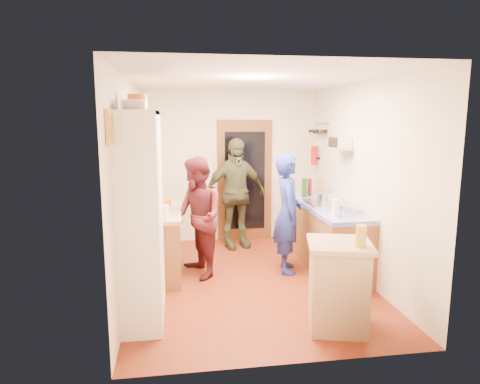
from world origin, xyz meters
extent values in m
cube|color=maroon|center=(0.00, 0.00, -0.01)|extent=(3.00, 4.00, 0.02)
cube|color=silver|center=(0.00, 0.00, 2.61)|extent=(3.00, 4.00, 0.02)
cube|color=silver|center=(0.00, 2.01, 1.30)|extent=(3.00, 0.02, 2.60)
cube|color=silver|center=(0.00, -2.01, 1.30)|extent=(3.00, 0.02, 2.60)
cube|color=silver|center=(-1.51, 0.00, 1.30)|extent=(0.02, 4.00, 2.60)
cube|color=silver|center=(1.51, 0.00, 1.30)|extent=(0.02, 4.00, 2.60)
cube|color=brown|center=(0.25, 1.97, 1.05)|extent=(0.95, 0.06, 2.10)
cube|color=black|center=(0.25, 1.94, 1.05)|extent=(0.70, 0.02, 1.70)
cube|color=white|center=(-1.30, -0.80, 1.10)|extent=(0.40, 1.20, 2.20)
cube|color=white|center=(-1.30, -0.80, 2.18)|extent=(0.40, 1.14, 0.04)
cylinder|color=white|center=(-1.30, -1.05, 2.25)|extent=(0.24, 0.24, 0.10)
cylinder|color=orange|center=(-1.30, -0.78, 2.28)|extent=(0.20, 0.20, 0.16)
cylinder|color=orange|center=(-1.30, -0.43, 2.28)|extent=(0.17, 0.17, 0.15)
cube|color=brown|center=(-1.20, 0.45, 0.42)|extent=(0.60, 1.40, 0.85)
cube|color=tan|center=(-1.20, 0.45, 0.88)|extent=(0.64, 1.44, 0.05)
cube|color=white|center=(-1.15, -0.08, 0.98)|extent=(0.24, 0.18, 0.16)
cylinder|color=white|center=(-1.25, 0.33, 0.99)|extent=(0.17, 0.17, 0.18)
cylinder|color=orange|center=(-1.12, 0.66, 0.95)|extent=(0.23, 0.23, 0.10)
cube|color=tan|center=(-1.18, 0.94, 0.91)|extent=(0.32, 0.25, 0.02)
cube|color=brown|center=(1.20, 0.50, 0.42)|extent=(0.60, 2.20, 0.84)
cube|color=#1C1AC3|center=(1.20, 0.50, 0.87)|extent=(0.62, 2.22, 0.06)
cube|color=silver|center=(1.20, 0.43, 0.92)|extent=(0.55, 0.58, 0.04)
cylinder|color=silver|center=(1.15, 0.39, 1.00)|extent=(0.20, 0.20, 0.13)
cylinder|color=#143F14|center=(1.05, 1.05, 1.05)|extent=(0.09, 0.09, 0.30)
cylinder|color=#591419|center=(1.18, 1.19, 1.04)|extent=(0.08, 0.08, 0.27)
cylinder|color=olive|center=(1.31, 1.04, 1.05)|extent=(0.08, 0.08, 0.30)
cylinder|color=white|center=(1.05, -0.29, 1.01)|extent=(0.11, 0.11, 0.22)
cylinder|color=silver|center=(1.30, -0.11, 0.95)|extent=(0.27, 0.27, 0.10)
cube|color=tan|center=(0.66, -1.42, 0.43)|extent=(0.67, 0.67, 0.86)
cube|color=tan|center=(0.66, -1.42, 0.89)|extent=(0.75, 0.75, 0.05)
cube|color=white|center=(0.63, -1.36, 0.90)|extent=(0.41, 0.36, 0.02)
cylinder|color=#AD9E2D|center=(0.81, -1.58, 1.01)|extent=(0.13, 0.13, 0.21)
cylinder|color=silver|center=(1.46, 1.52, 2.05)|extent=(0.02, 0.65, 0.02)
cylinder|color=black|center=(1.40, 1.35, 1.92)|extent=(0.18, 0.18, 0.05)
cylinder|color=black|center=(1.40, 1.55, 1.90)|extent=(0.16, 0.16, 0.05)
cylinder|color=black|center=(1.40, 1.75, 1.91)|extent=(0.17, 0.17, 0.05)
cube|color=tan|center=(1.37, 0.45, 1.70)|extent=(0.26, 0.42, 0.03)
cube|color=silver|center=(1.37, 0.45, 1.79)|extent=(0.24, 0.32, 0.15)
cube|color=black|center=(1.47, 1.70, 1.45)|extent=(0.06, 0.10, 0.04)
cylinder|color=red|center=(1.41, 1.70, 1.50)|extent=(0.11, 0.11, 0.32)
cube|color=gold|center=(-1.48, -1.55, 2.05)|extent=(0.03, 0.25, 0.30)
imported|color=navy|center=(0.61, 0.25, 0.83)|extent=(0.48, 0.65, 1.65)
imported|color=#4E181F|center=(-0.65, 0.30, 0.82)|extent=(0.82, 0.94, 1.63)
imported|color=#3B3F27|center=(0.03, 1.53, 0.91)|extent=(1.14, 0.69, 1.81)
camera|label=1|loc=(-0.93, -5.33, 2.12)|focal=32.00mm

